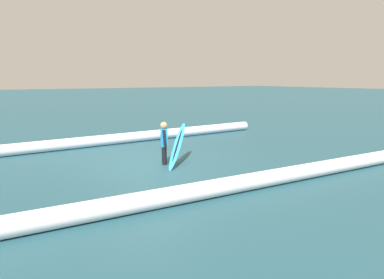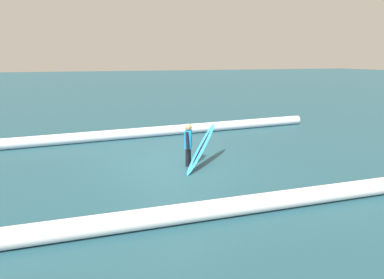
# 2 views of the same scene
# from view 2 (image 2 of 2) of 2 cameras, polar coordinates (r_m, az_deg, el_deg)

# --- Properties ---
(ground_plane) EXTENTS (169.22, 169.22, 0.00)m
(ground_plane) POSITION_cam_2_polar(r_m,az_deg,el_deg) (10.65, -3.23, -4.09)
(ground_plane) COLOR #204A56
(surfer) EXTENTS (0.33, 0.56, 1.32)m
(surfer) POSITION_cam_2_polar(r_m,az_deg,el_deg) (10.26, -0.65, -0.51)
(surfer) COLOR black
(surfer) RESTS_ON ground_plane
(surfboard) EXTENTS (1.64, 1.69, 1.19)m
(surfboard) POSITION_cam_2_polar(r_m,az_deg,el_deg) (10.26, 1.67, -1.39)
(surfboard) COLOR #268CE5
(surfboard) RESTS_ON ground_plane
(wave_crest_foreground) EXTENTS (18.86, 1.43, 0.42)m
(wave_crest_foreground) POSITION_cam_2_polar(r_m,az_deg,el_deg) (13.95, -13.82, 0.71)
(wave_crest_foreground) COLOR white
(wave_crest_foreground) RESTS_ON ground_plane
(wave_crest_midground) EXTENTS (25.47, 1.20, 0.40)m
(wave_crest_midground) POSITION_cam_2_polar(r_m,az_deg,el_deg) (7.18, 6.24, -11.50)
(wave_crest_midground) COLOR white
(wave_crest_midground) RESTS_ON ground_plane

